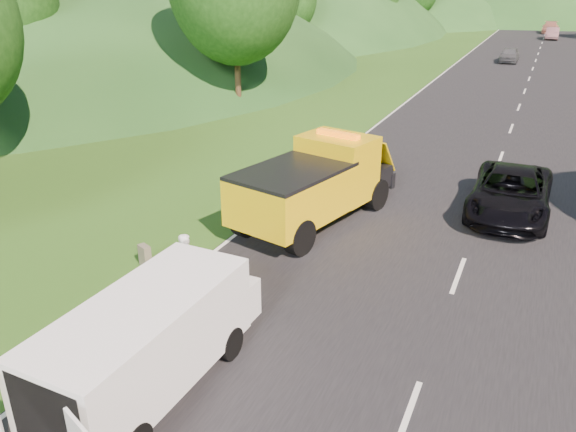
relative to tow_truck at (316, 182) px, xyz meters
The scene contains 13 objects.
ground 6.37m from the tow_truck, 71.09° to the right, with size 320.00×320.00×0.00m, color #38661E.
road_surface 34.51m from the tow_truck, 81.64° to the left, with size 14.00×200.00×0.02m, color black.
tree_line_left 56.73m from the tow_truck, 107.42° to the left, with size 14.00×140.00×14.00m, color #2A5A1A, non-canonical shape.
hills_backdrop 129.10m from the tow_truck, 86.22° to the left, with size 201.00×288.60×44.00m, color #2D5B23, non-canonical shape.
tow_truck is the anchor object (origin of this frame).
white_van 9.12m from the tow_truck, 88.61° to the right, with size 3.21×5.90×2.08m.
woman 5.93m from the tow_truck, 103.17° to the right, with size 0.59×0.43×1.61m, color silver.
child 5.40m from the tow_truck, 94.74° to the right, with size 0.46×0.36×0.95m, color #CBD06F.
suitcase 6.02m from the tow_truck, 123.04° to the right, with size 0.39×0.22×0.63m, color brown.
passing_suv 6.89m from the tow_truck, 29.82° to the left, with size 2.56×5.56×1.55m, color black.
dist_car_a 43.80m from the tow_truck, 86.52° to the left, with size 1.65×4.09×1.39m, color #424346.
dist_car_b 69.61m from the tow_truck, 85.07° to the left, with size 1.60×4.60×1.52m, color brown.
dist_car_c 79.49m from the tow_truck, 86.02° to the left, with size 2.22×5.45×1.58m, color #AB6855.
Camera 1 is at (4.36, -10.34, 7.59)m, focal length 35.00 mm.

